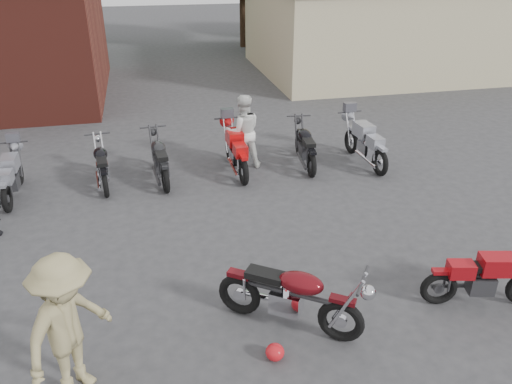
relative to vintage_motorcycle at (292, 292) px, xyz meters
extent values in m
plane|color=#343436|center=(-0.11, 0.28, -0.61)|extent=(90.00, 90.00, 0.00)
cube|color=tan|center=(8.39, 15.28, 1.14)|extent=(10.00, 8.00, 3.50)
ellipsoid|color=red|center=(-0.39, -0.56, -0.49)|extent=(0.32, 0.32, 0.23)
imported|color=silver|center=(0.52, 5.91, 0.30)|extent=(0.90, 0.70, 1.82)
imported|color=#9D9061|center=(-2.87, -0.49, 0.36)|extent=(1.33, 1.43, 1.94)
camera|label=1|loc=(-1.75, -5.37, 4.34)|focal=35.00mm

